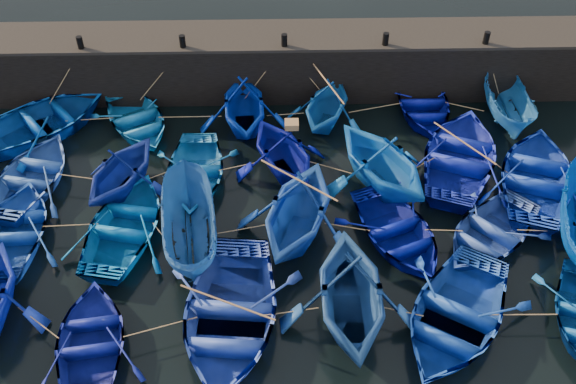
{
  "coord_description": "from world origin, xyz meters",
  "views": [
    {
      "loc": [
        -0.36,
        -12.78,
        15.87
      ],
      "look_at": [
        0.0,
        3.2,
        0.7
      ],
      "focal_mm": 40.0,
      "sensor_mm": 36.0,
      "label": 1
    }
  ],
  "objects_px": {
    "boat_8": "(194,173)",
    "boat_13": "(16,229)",
    "boat_0": "(42,121)",
    "wooden_crate": "(292,125)"
  },
  "relations": [
    {
      "from": "boat_13",
      "to": "wooden_crate",
      "type": "xyz_separation_m",
      "value": [
        9.17,
        3.09,
        1.78
      ]
    },
    {
      "from": "boat_8",
      "to": "boat_13",
      "type": "distance_m",
      "value": 6.24
    },
    {
      "from": "boat_0",
      "to": "boat_8",
      "type": "height_order",
      "value": "boat_0"
    },
    {
      "from": "boat_0",
      "to": "boat_8",
      "type": "bearing_deg",
      "value": -155.35
    },
    {
      "from": "boat_8",
      "to": "boat_13",
      "type": "height_order",
      "value": "boat_13"
    },
    {
      "from": "boat_13",
      "to": "boat_8",
      "type": "bearing_deg",
      "value": -156.94
    },
    {
      "from": "boat_0",
      "to": "boat_8",
      "type": "xyz_separation_m",
      "value": [
        6.22,
        -3.08,
        -0.11
      ]
    },
    {
      "from": "wooden_crate",
      "to": "boat_13",
      "type": "bearing_deg",
      "value": -161.37
    },
    {
      "from": "boat_13",
      "to": "boat_0",
      "type": "bearing_deg",
      "value": -86.36
    },
    {
      "from": "boat_0",
      "to": "boat_13",
      "type": "xyz_separation_m",
      "value": [
        0.57,
        -5.73,
        -0.11
      ]
    }
  ]
}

